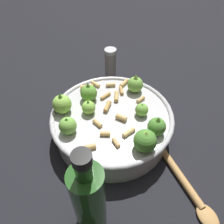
{
  "coord_description": "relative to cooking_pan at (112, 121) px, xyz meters",
  "views": [
    {
      "loc": [
        0.3,
        0.2,
        0.45
      ],
      "look_at": [
        0.0,
        0.0,
        0.08
      ],
      "focal_mm": 35.75,
      "sensor_mm": 36.0,
      "label": 1
    }
  ],
  "objects": [
    {
      "name": "wooden_spoon",
      "position": [
        0.04,
        0.22,
        -0.04
      ],
      "size": [
        0.13,
        0.19,
        0.02
      ],
      "color": "#B2844C",
      "rests_on": "ground"
    },
    {
      "name": "cooking_pan",
      "position": [
        0.0,
        0.0,
        0.0
      ],
      "size": [
        0.3,
        0.3,
        0.12
      ],
      "color": "#B7B7BC",
      "rests_on": "ground"
    },
    {
      "name": "ground_plane",
      "position": [
        -0.0,
        0.0,
        -0.04
      ],
      "size": [
        2.4,
        2.4,
        0.0
      ],
      "primitive_type": "plane",
      "color": "black"
    },
    {
      "name": "olive_oil_bottle",
      "position": [
        0.2,
        0.09,
        0.05
      ],
      "size": [
        0.06,
        0.06,
        0.22
      ],
      "color": "#1E4C19",
      "rests_on": "ground"
    },
    {
      "name": "pepper_shaker",
      "position": [
        -0.2,
        -0.14,
        0.01
      ],
      "size": [
        0.04,
        0.04,
        0.1
      ],
      "color": "gray",
      "rests_on": "ground"
    }
  ]
}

